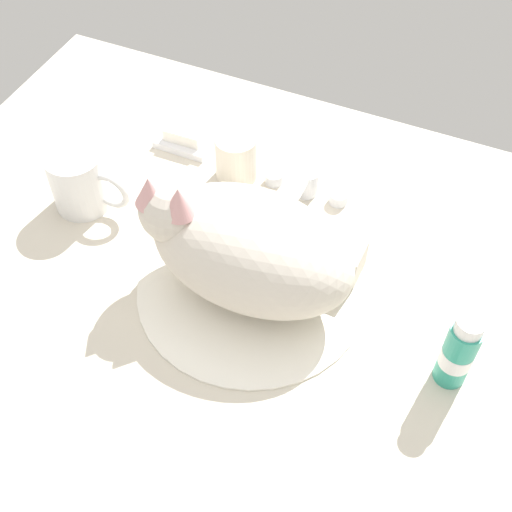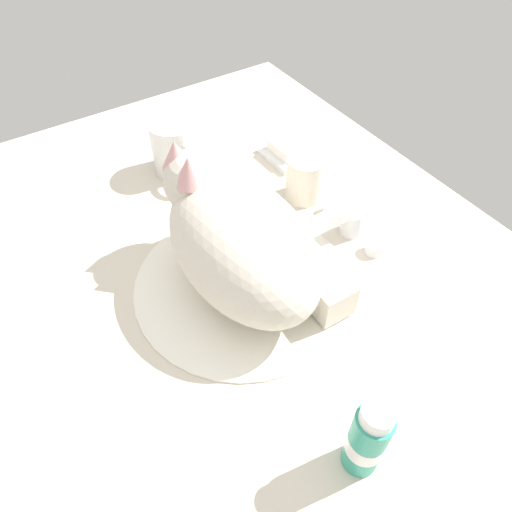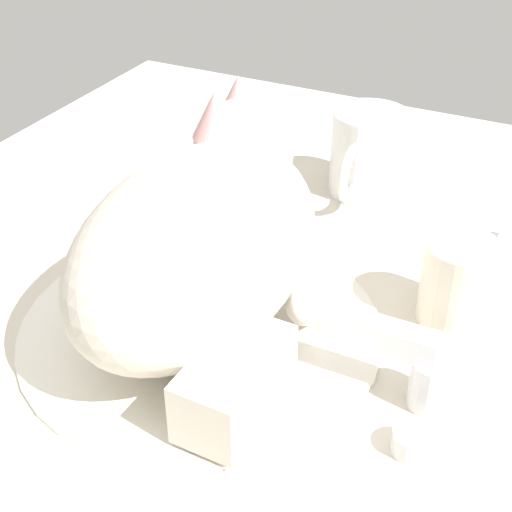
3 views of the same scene
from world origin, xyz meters
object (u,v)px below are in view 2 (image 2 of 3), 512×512
at_px(faucet, 346,222).
at_px(soap_bar, 285,148).
at_px(coffee_mug, 176,147).
at_px(rinse_cup, 305,178).
at_px(toothpaste_bottle, 367,439).
at_px(cat, 239,238).

relative_size(faucet, soap_bar, 2.13).
height_order(faucet, soap_bar, faucet).
xyz_separation_m(coffee_mug, rinse_cup, (0.18, 0.14, -0.01)).
distance_m(coffee_mug, toothpaste_bottle, 0.57).
height_order(faucet, rinse_cup, rinse_cup).
bearing_deg(toothpaste_bottle, cat, 174.89).
xyz_separation_m(rinse_cup, toothpaste_bottle, (0.38, -0.21, 0.02)).
distance_m(soap_bar, toothpaste_bottle, 0.55).
relative_size(coffee_mug, rinse_cup, 1.66).
distance_m(coffee_mug, rinse_cup, 0.23).
bearing_deg(cat, toothpaste_bottle, -5.11).
bearing_deg(coffee_mug, rinse_cup, 38.66).
relative_size(faucet, cat, 0.47).
height_order(faucet, toothpaste_bottle, toothpaste_bottle).
xyz_separation_m(faucet, toothpaste_bottle, (0.27, -0.21, 0.03)).
bearing_deg(cat, faucet, 86.85).
bearing_deg(faucet, toothpaste_bottle, -37.20).
xyz_separation_m(faucet, rinse_cup, (-0.11, 0.00, 0.01)).
bearing_deg(coffee_mug, toothpaste_bottle, -6.83).
distance_m(cat, coffee_mug, 0.29).
bearing_deg(rinse_cup, coffee_mug, -141.34).
bearing_deg(rinse_cup, soap_bar, 161.52).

